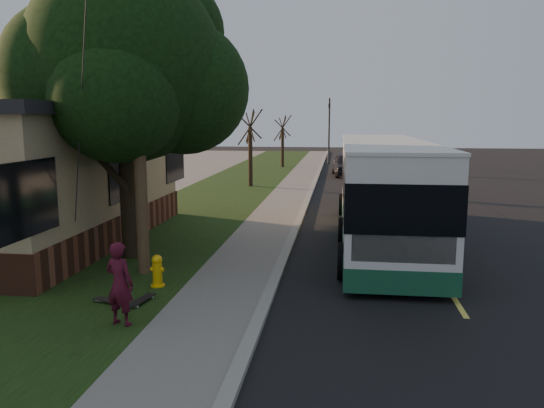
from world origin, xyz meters
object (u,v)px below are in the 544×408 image
(bare_tree_near, at_px, (250,149))
(bare_tree_far, at_px, (282,142))
(skateboard_spare, at_px, (111,301))
(leafy_tree, at_px, (128,69))
(dumpster, at_px, (108,197))
(distant_car, at_px, (347,164))
(traffic_signal, at_px, (329,126))
(transit_bus, at_px, (383,188))
(skateboard_main, at_px, (142,300))
(fire_hydrant, at_px, (157,271))
(utility_pole, at_px, (136,85))
(skateboarder, at_px, (120,284))

(bare_tree_near, height_order, bare_tree_far, bare_tree_near)
(bare_tree_near, distance_m, skateboard_spare, 19.34)
(leafy_tree, xyz_separation_m, dumpster, (-3.45, 5.92, -4.41))
(leafy_tree, distance_m, distant_car, 23.38)
(leafy_tree, height_order, traffic_signal, leafy_tree)
(traffic_signal, height_order, transit_bus, traffic_signal)
(bare_tree_far, xyz_separation_m, distant_car, (4.92, -5.22, -1.24))
(leafy_tree, bearing_deg, skateboard_main, -66.79)
(skateboard_spare, bearing_deg, fire_hydrant, 64.71)
(fire_hydrant, bearing_deg, dumpster, 120.39)
(utility_pole, bearing_deg, bare_tree_far, 89.40)
(traffic_signal, xyz_separation_m, distant_car, (1.42, -9.22, -2.40))
(bare_tree_near, distance_m, skateboarder, 20.34)
(transit_bus, relative_size, skateboard_spare, 13.91)
(utility_pole, relative_size, bare_tree_near, 2.11)
(leafy_tree, distance_m, dumpster, 8.15)
(skateboard_main, bearing_deg, traffic_signal, 85.02)
(fire_hydrant, xyz_separation_m, dumpster, (-5.02, 8.57, 0.33))
(leafy_tree, relative_size, transit_bus, 0.66)
(bare_tree_near, xyz_separation_m, traffic_signal, (4.00, 16.00, 1.01))
(traffic_signal, height_order, skateboard_spare, traffic_signal)
(bare_tree_far, bearing_deg, utility_pole, -90.60)
(fire_hydrant, distance_m, bare_tree_near, 18.10)
(traffic_signal, relative_size, transit_bus, 0.47)
(fire_hydrant, xyz_separation_m, skateboard_spare, (-0.58, -1.23, -0.30))
(fire_hydrant, distance_m, bare_tree_far, 30.04)
(skateboard_spare, bearing_deg, skateboarder, -57.01)
(distant_car, bearing_deg, bare_tree_far, 128.05)
(traffic_signal, xyz_separation_m, transit_bus, (2.33, -28.40, -1.47))
(skateboarder, bearing_deg, bare_tree_far, -73.43)
(leafy_tree, height_order, skateboard_spare, leafy_tree)
(utility_pole, relative_size, skateboard_spare, 10.74)
(skateboard_main, distance_m, skateboard_spare, 0.63)
(fire_hydrant, relative_size, traffic_signal, 0.13)
(bare_tree_near, height_order, transit_bus, bare_tree_near)
(fire_hydrant, bearing_deg, traffic_signal, 84.79)
(traffic_signal, bearing_deg, skateboard_main, -94.98)
(utility_pole, xyz_separation_m, bare_tree_far, (0.31, 29.01, -2.63))
(fire_hydrant, relative_size, bare_tree_near, 0.17)
(bare_tree_far, bearing_deg, distant_car, -46.67)
(fire_hydrant, xyz_separation_m, bare_tree_far, (-0.40, 30.00, 1.57))
(skateboard_main, bearing_deg, skateboarder, -87.00)
(bare_tree_near, bearing_deg, distant_car, 51.37)
(bare_tree_far, xyz_separation_m, dumpster, (-4.62, -21.43, -1.24))
(bare_tree_far, height_order, transit_bus, bare_tree_far)
(transit_bus, relative_size, skateboard_main, 13.66)
(utility_pole, bearing_deg, skateboard_spare, -86.78)
(dumpster, bearing_deg, transit_bus, -15.86)
(leafy_tree, xyz_separation_m, skateboard_main, (1.61, -3.75, -5.04))
(skateboard_main, height_order, dumpster, dumpster)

